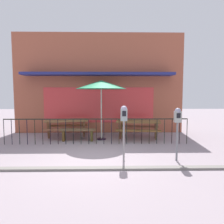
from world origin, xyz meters
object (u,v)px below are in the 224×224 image
picnic_table_right (138,124)px  patio_bench (78,132)px  parking_meter_far (178,120)px  patio_umbrella (101,85)px  parking_meter_near (124,119)px  picnic_table_left (67,123)px

picnic_table_right → patio_bench: picnic_table_right is taller
patio_bench → parking_meter_far: size_ratio=0.94×
patio_umbrella → parking_meter_far: bearing=-51.0°
patio_bench → parking_meter_far: bearing=-38.4°
patio_umbrella → parking_meter_far: (2.21, -2.73, -1.09)m
picnic_table_right → patio_umbrella: (-1.54, -0.14, 1.63)m
patio_bench → parking_meter_near: size_ratio=0.90×
parking_meter_far → picnic_table_left: bearing=139.4°
picnic_table_left → picnic_table_right: bearing=-6.3°
picnic_table_right → patio_bench: (-2.48, -0.37, -0.26)m
patio_bench → parking_meter_near: (1.65, -2.54, 0.85)m
parking_meter_near → picnic_table_left: bearing=124.6°
parking_meter_near → parking_meter_far: 1.50m
parking_meter_near → patio_umbrella: bearing=104.4°
picnic_table_right → parking_meter_far: 3.00m
picnic_table_right → patio_umbrella: size_ratio=0.81×
picnic_table_right → parking_meter_far: bearing=-76.8°
picnic_table_left → picnic_table_right: 3.09m
picnic_table_left → parking_meter_far: bearing=-40.6°
picnic_table_right → patio_umbrella: bearing=-174.8°
parking_meter_far → patio_umbrella: bearing=129.0°
picnic_table_right → patio_umbrella: 2.25m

